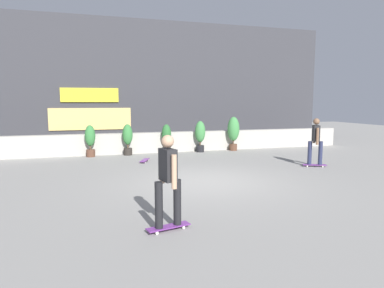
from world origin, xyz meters
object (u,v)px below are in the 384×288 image
at_px(potted_plant_2, 166,137).
at_px(skater_far_left, 316,140).
at_px(potted_plant_4, 233,131).
at_px(potted_plant_1, 128,138).
at_px(potted_plant_3, 200,134).
at_px(skater_by_wall_right, 168,178).
at_px(potted_plant_0, 90,139).
at_px(skateboard_near_camera, 145,160).

bearing_deg(potted_plant_2, skater_far_left, -46.34).
xyz_separation_m(potted_plant_2, skater_far_left, (4.31, -4.52, 0.23)).
xyz_separation_m(potted_plant_4, skater_far_left, (1.13, -4.52, 0.02)).
xyz_separation_m(potted_plant_1, potted_plant_3, (3.24, -0.00, 0.06)).
xyz_separation_m(potted_plant_2, skater_by_wall_right, (-1.92, -8.87, 0.23)).
bearing_deg(potted_plant_3, skater_by_wall_right, -111.41).
relative_size(potted_plant_0, skater_far_left, 0.77).
bearing_deg(potted_plant_2, potted_plant_0, 180.00).
distance_m(potted_plant_1, potted_plant_4, 4.87).
height_order(skater_by_wall_right, skateboard_near_camera, skater_by_wall_right).
bearing_deg(potted_plant_1, skateboard_near_camera, -76.94).
xyz_separation_m(potted_plant_3, potted_plant_4, (1.63, 0.00, 0.12)).
relative_size(potted_plant_0, potted_plant_4, 0.83).
relative_size(potted_plant_1, skater_by_wall_right, 0.78).
distance_m(skater_by_wall_right, skater_far_left, 7.60).
relative_size(potted_plant_1, skater_far_left, 0.78).
bearing_deg(skater_by_wall_right, potted_plant_3, 68.59).
bearing_deg(potted_plant_3, skater_far_left, -58.64).
xyz_separation_m(potted_plant_3, skater_by_wall_right, (-3.48, -8.87, 0.14)).
height_order(potted_plant_4, skater_far_left, skater_far_left).
height_order(potted_plant_2, potted_plant_3, potted_plant_3).
xyz_separation_m(potted_plant_1, skater_far_left, (6.00, -4.52, 0.20)).
distance_m(potted_plant_1, potted_plant_3, 3.24).
bearing_deg(skater_far_left, potted_plant_4, 104.01).
distance_m(skater_far_left, skateboard_near_camera, 6.24).
relative_size(potted_plant_2, potted_plant_3, 0.92).
bearing_deg(skater_by_wall_right, potted_plant_4, 60.08).
xyz_separation_m(potted_plant_0, potted_plant_2, (3.21, -0.00, -0.02)).
bearing_deg(potted_plant_0, skater_by_wall_right, -81.71).
height_order(potted_plant_1, potted_plant_3, potted_plant_3).
xyz_separation_m(potted_plant_0, skater_by_wall_right, (1.29, -8.87, 0.21)).
xyz_separation_m(potted_plant_0, potted_plant_4, (6.40, -0.00, 0.19)).
distance_m(potted_plant_0, skateboard_near_camera, 2.77).
bearing_deg(potted_plant_4, potted_plant_3, 180.00).
relative_size(potted_plant_3, skater_far_left, 0.83).
distance_m(potted_plant_2, skater_by_wall_right, 9.07).
bearing_deg(skater_far_left, skateboard_near_camera, 154.40).
bearing_deg(skateboard_near_camera, skater_by_wall_right, -95.40).
relative_size(potted_plant_3, potted_plant_4, 0.89).
relative_size(potted_plant_2, potted_plant_4, 0.82).
bearing_deg(skater_by_wall_right, potted_plant_1, 88.49).
distance_m(skater_by_wall_right, skateboard_near_camera, 7.10).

